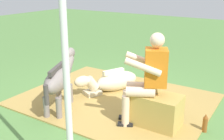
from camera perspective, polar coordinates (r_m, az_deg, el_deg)
The scene contains 8 objects.
ground_plane at distance 4.74m, azimuth -1.89°, elevation -6.92°, with size 24.00×24.00×0.00m, color #568442.
hay_patch at distance 4.85m, azimuth 0.62°, elevation -6.15°, with size 3.19×2.49×0.02m, color #AD8C47.
hay_bale at distance 4.00m, azimuth 9.34°, elevation -8.37°, with size 0.67×0.44×0.48m, color tan.
person_seated at distance 3.81m, azimuth 7.32°, elevation -1.24°, with size 0.72×0.59×1.36m.
pony_standing at distance 4.45m, azimuth -10.91°, elevation -1.69°, with size 0.72×1.27×0.88m.
pony_lying at distance 5.18m, azimuth 0.12°, elevation -2.39°, with size 0.80×1.33×0.42m.
soda_bottle at distance 4.07m, azimuth 18.86°, elevation -10.46°, with size 0.07×0.07×0.27m.
tent_pole_left at distance 2.36m, azimuth -9.35°, elevation -3.73°, with size 0.06×0.06×2.29m, color silver.
Camera 1 is at (-2.44, 3.53, 2.02)m, focal length 43.79 mm.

